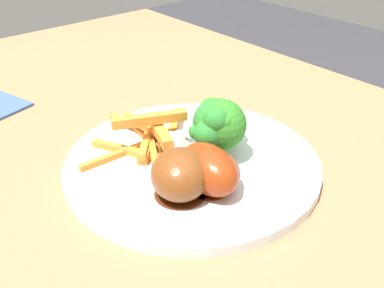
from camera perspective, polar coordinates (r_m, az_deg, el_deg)
dining_table at (r=0.62m, az=1.37°, el=-10.35°), size 1.22×0.70×0.74m
dinner_plate at (r=0.53m, az=0.00°, el=-2.42°), size 0.29×0.29×0.01m
broccoli_floret_front at (r=0.53m, az=4.00°, el=3.09°), size 0.04×0.04×0.06m
broccoli_floret_middle at (r=0.51m, az=3.82°, el=2.68°), size 0.06×0.06×0.07m
broccoli_floret_back at (r=0.51m, az=2.79°, el=2.37°), size 0.06×0.06×0.07m
carrot_fries_pile at (r=0.54m, az=-5.24°, el=1.09°), size 0.13×0.16×0.05m
chicken_drumstick_near at (r=0.48m, az=2.39°, el=-2.77°), size 0.12×0.05×0.04m
chicken_drumstick_far at (r=0.46m, az=-1.51°, el=-3.57°), size 0.11×0.10×0.05m
chicken_drumstick_extra at (r=0.47m, az=1.77°, el=-2.94°), size 0.13×0.06×0.05m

